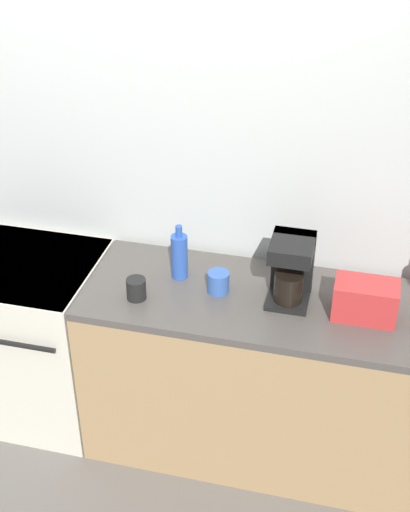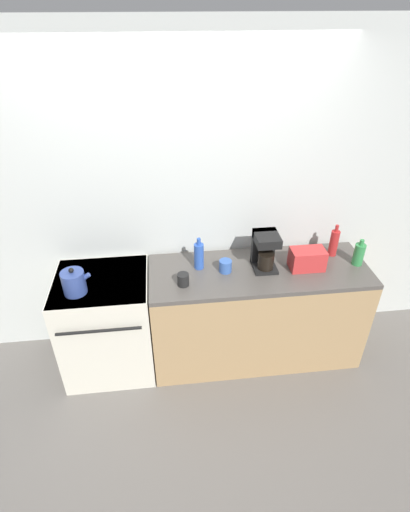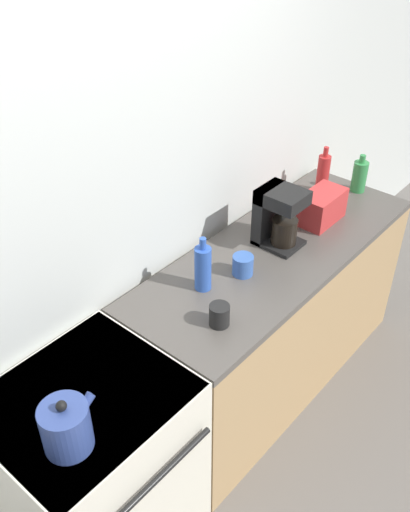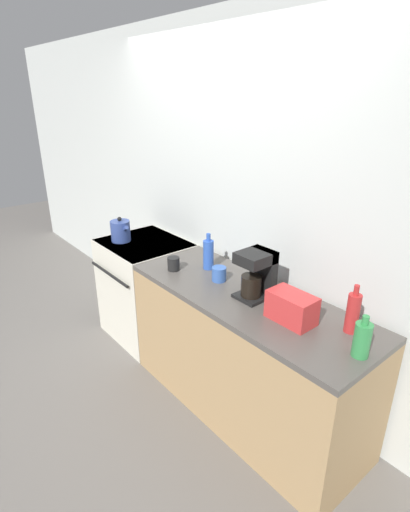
% 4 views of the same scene
% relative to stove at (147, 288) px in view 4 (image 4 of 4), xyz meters
% --- Properties ---
extents(ground_plane, '(12.00, 12.00, 0.00)m').
position_rel_stove_xyz_m(ground_plane, '(0.61, -0.32, -0.46)').
color(ground_plane, slate).
extents(wall_back, '(8.00, 0.05, 2.60)m').
position_rel_stove_xyz_m(wall_back, '(0.61, 0.37, 0.84)').
color(wall_back, silver).
rests_on(wall_back, ground_plane).
extents(stove, '(0.71, 0.67, 0.89)m').
position_rel_stove_xyz_m(stove, '(0.00, 0.00, 0.00)').
color(stove, silver).
rests_on(stove, ground_plane).
extents(counter_block, '(1.73, 0.63, 0.89)m').
position_rel_stove_xyz_m(counter_block, '(1.23, -0.00, -0.01)').
color(counter_block, tan).
rests_on(counter_block, ground_plane).
extents(kettle, '(0.21, 0.16, 0.21)m').
position_rel_stove_xyz_m(kettle, '(-0.15, -0.13, 0.52)').
color(kettle, '#33478C').
rests_on(kettle, stove).
extents(toaster, '(0.26, 0.16, 0.17)m').
position_rel_stove_xyz_m(toaster, '(1.59, -0.02, 0.52)').
color(toaster, red).
rests_on(toaster, counter_block).
extents(coffee_maker, '(0.18, 0.22, 0.30)m').
position_rel_stove_xyz_m(coffee_maker, '(1.27, 0.04, 0.59)').
color(coffee_maker, black).
rests_on(coffee_maker, counter_block).
extents(bottle_red, '(0.07, 0.07, 0.28)m').
position_rel_stove_xyz_m(bottle_red, '(1.87, 0.14, 0.55)').
color(bottle_red, '#B72828').
rests_on(bottle_red, counter_block).
extents(bottle_blue, '(0.08, 0.08, 0.27)m').
position_rel_stove_xyz_m(bottle_blue, '(0.76, 0.08, 0.55)').
color(bottle_blue, '#2D56B7').
rests_on(bottle_blue, counter_block).
extents(bottle_green, '(0.08, 0.08, 0.22)m').
position_rel_stove_xyz_m(bottle_green, '(2.01, -0.02, 0.53)').
color(bottle_green, '#338C47').
rests_on(bottle_green, counter_block).
extents(cup_blue, '(0.10, 0.10, 0.10)m').
position_rel_stove_xyz_m(cup_blue, '(0.96, 0.01, 0.48)').
color(cup_blue, '#3860B2').
rests_on(cup_blue, counter_block).
extents(cup_black, '(0.09, 0.09, 0.10)m').
position_rel_stove_xyz_m(cup_black, '(0.62, -0.13, 0.48)').
color(cup_black, black).
rests_on(cup_black, counter_block).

